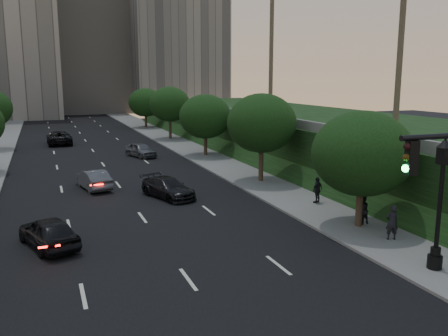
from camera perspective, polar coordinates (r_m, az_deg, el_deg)
name	(u,v)px	position (r m, az deg, el deg)	size (l,w,h in m)	color
road_surface	(106,168)	(42.91, -14.03, -0.03)	(16.00, 140.00, 0.02)	black
sidewalk_right	(215,160)	(45.25, -1.06, 0.93)	(4.50, 140.00, 0.15)	slate
embankment	(333,137)	(48.52, 12.94, 3.62)	(18.00, 90.00, 4.00)	black
parapet_wall	(256,116)	(44.11, 3.81, 6.25)	(0.35, 90.00, 0.70)	slate
office_block_mid	(89,54)	(114.53, -15.96, 13.02)	(22.00, 18.00, 26.00)	#A39E95
office_block_right	(172,32)	(112.17, -6.24, 15.98)	(20.00, 22.00, 36.00)	gray
tree_right_a	(362,154)	(25.38, 16.29, 1.68)	(5.20, 5.20, 6.24)	#38281C
tree_right_b	(262,123)	(35.52, 4.55, 5.39)	(5.20, 5.20, 6.74)	#38281C
tree_right_c	(205,117)	(47.58, -2.26, 6.20)	(5.20, 5.20, 6.24)	#38281C
tree_right_d	(170,104)	(60.93, -6.56, 7.63)	(5.20, 5.20, 6.74)	#38281C
tree_right_e	(145,102)	(75.55, -9.45, 7.79)	(5.20, 5.20, 6.24)	#38281C
street_lamp	(439,210)	(20.98, 24.47, -4.62)	(0.64, 0.64, 5.62)	black
sedan_near_left	(48,232)	(23.88, -20.38, -7.24)	(1.75, 4.34, 1.48)	black
sedan_mid_left	(93,179)	(35.13, -15.44, -1.33)	(1.49, 4.26, 1.40)	#4D4E54
sedan_far_left	(59,138)	(59.80, -19.21, 3.47)	(2.68, 5.82, 1.62)	black
sedan_near_right	(168,188)	(31.65, -6.76, -2.39)	(1.87, 4.60, 1.34)	black
sedan_far_right	(141,150)	(48.22, -9.99, 2.16)	(1.70, 4.23, 1.44)	#525458
pedestrian_a	(392,222)	(24.35, 19.54, -6.19)	(0.62, 0.41, 1.71)	black
pedestrian_b	(362,210)	(26.42, 16.32, -4.85)	(0.75, 0.59, 1.55)	black
pedestrian_c	(317,190)	(30.11, 11.18, -2.61)	(0.96, 0.40, 1.65)	black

